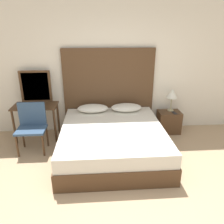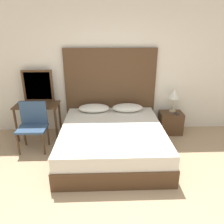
# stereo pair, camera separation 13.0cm
# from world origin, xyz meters

# --- Properties ---
(ground_plane) EXTENTS (16.00, 16.00, 0.00)m
(ground_plane) POSITION_xyz_m (0.00, 0.00, 0.00)
(ground_plane) COLOR tan
(wall_back) EXTENTS (10.00, 0.06, 2.70)m
(wall_back) POSITION_xyz_m (0.00, 2.56, 1.35)
(wall_back) COLOR silver
(wall_back) RESTS_ON ground_plane
(bed) EXTENTS (1.83, 2.01, 0.53)m
(bed) POSITION_xyz_m (-0.13, 1.45, 0.26)
(bed) COLOR #4C331E
(bed) RESTS_ON ground_plane
(headboard) EXTENTS (1.92, 0.05, 1.80)m
(headboard) POSITION_xyz_m (-0.13, 2.49, 0.90)
(headboard) COLOR #4C331E
(headboard) RESTS_ON ground_plane
(pillow_left) EXTENTS (0.64, 0.37, 0.16)m
(pillow_left) POSITION_xyz_m (-0.49, 2.23, 0.61)
(pillow_left) COLOR silver
(pillow_left) RESTS_ON bed
(pillow_right) EXTENTS (0.64, 0.37, 0.16)m
(pillow_right) POSITION_xyz_m (0.22, 2.23, 0.61)
(pillow_right) COLOR silver
(pillow_right) RESTS_ON bed
(phone_on_bed) EXTENTS (0.12, 0.17, 0.01)m
(phone_on_bed) POSITION_xyz_m (-0.41, 1.53, 0.54)
(phone_on_bed) COLOR #B7B7BC
(phone_on_bed) RESTS_ON bed
(nightstand) EXTENTS (0.48, 0.35, 0.48)m
(nightstand) POSITION_xyz_m (1.17, 2.24, 0.24)
(nightstand) COLOR #4C331E
(nightstand) RESTS_ON ground_plane
(table_lamp) EXTENTS (0.23, 0.23, 0.49)m
(table_lamp) POSITION_xyz_m (1.21, 2.31, 0.86)
(table_lamp) COLOR tan
(table_lamp) RESTS_ON nightstand
(phone_on_nightstand) EXTENTS (0.08, 0.16, 0.01)m
(phone_on_nightstand) POSITION_xyz_m (1.24, 2.16, 0.49)
(phone_on_nightstand) COLOR black
(phone_on_nightstand) RESTS_ON nightstand
(vanity_desk) EXTENTS (0.87, 0.50, 0.73)m
(vanity_desk) POSITION_xyz_m (-1.64, 2.18, 0.59)
(vanity_desk) COLOR #4C331E
(vanity_desk) RESTS_ON ground_plane
(vanity_mirror) EXTENTS (0.62, 0.03, 0.65)m
(vanity_mirror) POSITION_xyz_m (-1.64, 2.40, 1.05)
(vanity_mirror) COLOR #4C331E
(vanity_mirror) RESTS_ON vanity_desk
(chair) EXTENTS (0.52, 0.41, 0.91)m
(chair) POSITION_xyz_m (-1.60, 1.72, 0.53)
(chair) COLOR #334C6B
(chair) RESTS_ON ground_plane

